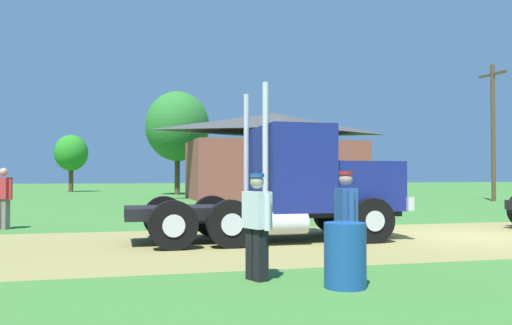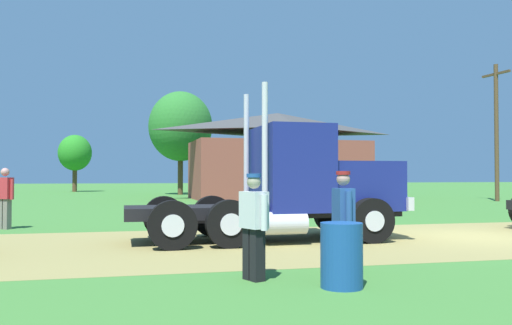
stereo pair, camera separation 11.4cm
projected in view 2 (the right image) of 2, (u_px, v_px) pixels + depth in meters
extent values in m
plane|color=#3D7730|center=(474.00, 237.00, 13.70)|extent=(200.00, 200.00, 0.00)
cube|color=olive|center=(474.00, 237.00, 13.70)|extent=(120.00, 6.87, 0.01)
cube|color=black|center=(264.00, 211.00, 12.97)|extent=(6.69, 1.64, 0.28)
cube|color=navy|center=(354.00, 186.00, 13.57)|extent=(1.88, 2.08, 1.22)
cube|color=silver|center=(389.00, 202.00, 13.80)|extent=(0.19, 2.26, 0.32)
cube|color=navy|center=(290.00, 168.00, 13.16)|extent=(1.60, 2.37, 2.09)
cube|color=#2D3D4C|center=(321.00, 152.00, 13.37)|extent=(0.06, 1.96, 0.92)
cylinder|color=silver|center=(246.00, 151.00, 13.85)|extent=(0.14, 0.14, 3.01)
cylinder|color=silver|center=(265.00, 148.00, 12.05)|extent=(0.14, 0.14, 3.01)
cylinder|color=silver|center=(284.00, 223.00, 12.01)|extent=(1.01, 0.53, 0.52)
cylinder|color=black|center=(333.00, 214.00, 14.66)|extent=(1.06, 0.31, 1.06)
cylinder|color=silver|center=(331.00, 213.00, 14.82)|extent=(0.48, 0.05, 0.48)
cylinder|color=black|center=(372.00, 221.00, 12.39)|extent=(1.06, 0.31, 1.06)
cylinder|color=silver|center=(375.00, 221.00, 12.23)|extent=(0.48, 0.05, 0.48)
cylinder|color=black|center=(164.00, 217.00, 13.53)|extent=(1.06, 0.31, 1.06)
cylinder|color=silver|center=(163.00, 216.00, 13.68)|extent=(0.48, 0.05, 0.48)
cylinder|color=black|center=(172.00, 225.00, 11.25)|extent=(1.06, 0.31, 1.06)
cylinder|color=silver|center=(173.00, 226.00, 11.10)|extent=(0.48, 0.05, 0.48)
cylinder|color=black|center=(212.00, 216.00, 13.83)|extent=(1.06, 0.31, 1.06)
cylinder|color=silver|center=(211.00, 215.00, 13.99)|extent=(0.48, 0.05, 0.48)
cylinder|color=black|center=(230.00, 224.00, 11.56)|extent=(1.06, 0.31, 1.06)
cylinder|color=silver|center=(231.00, 224.00, 11.40)|extent=(0.48, 0.05, 0.48)
cube|color=#264C8C|center=(343.00, 206.00, 8.57)|extent=(0.27, 0.39, 0.57)
sphere|color=tan|center=(343.00, 179.00, 8.58)|extent=(0.22, 0.22, 0.22)
cylinder|color=maroon|center=(343.00, 173.00, 8.58)|extent=(0.23, 0.23, 0.06)
cube|color=brown|center=(345.00, 249.00, 8.47)|extent=(0.18, 0.16, 0.81)
cube|color=brown|center=(342.00, 248.00, 8.63)|extent=(0.18, 0.16, 0.81)
cylinder|color=#264C8C|center=(349.00, 209.00, 8.33)|extent=(0.10, 0.10, 0.54)
cylinder|color=#264C8C|center=(338.00, 207.00, 8.80)|extent=(0.10, 0.10, 0.54)
cube|color=silver|center=(254.00, 210.00, 8.02)|extent=(0.40, 0.50, 0.56)
sphere|color=gray|center=(254.00, 182.00, 8.03)|extent=(0.21, 0.21, 0.21)
cylinder|color=#1E478C|center=(254.00, 176.00, 8.04)|extent=(0.22, 0.22, 0.06)
cube|color=black|center=(257.00, 255.00, 7.93)|extent=(0.23, 0.22, 0.79)
cube|color=black|center=(250.00, 253.00, 8.08)|extent=(0.23, 0.22, 0.79)
cylinder|color=silver|center=(264.00, 213.00, 7.81)|extent=(0.10, 0.10, 0.53)
cylinder|color=silver|center=(244.00, 211.00, 8.24)|extent=(0.10, 0.10, 0.53)
cube|color=#B22D33|center=(5.00, 188.00, 15.64)|extent=(0.51, 0.46, 0.64)
sphere|color=tan|center=(5.00, 172.00, 15.65)|extent=(0.24, 0.24, 0.24)
cube|color=slate|center=(7.00, 214.00, 15.59)|extent=(0.23, 0.24, 0.90)
cube|color=slate|center=(2.00, 214.00, 15.65)|extent=(0.23, 0.24, 0.90)
cylinder|color=#B22D33|center=(12.00, 189.00, 15.55)|extent=(0.10, 0.10, 0.60)
cylinder|color=#19478C|center=(342.00, 255.00, 7.47)|extent=(0.60, 0.60, 0.92)
cube|color=brown|center=(278.00, 170.00, 36.69)|extent=(11.81, 6.35, 3.93)
pyramid|color=#3E3E3E|center=(278.00, 123.00, 36.77)|extent=(12.40, 6.67, 1.35)
cube|color=black|center=(266.00, 183.00, 33.24)|extent=(1.80, 0.10, 2.20)
cylinder|color=brown|center=(496.00, 133.00, 32.83)|extent=(0.26, 0.26, 8.54)
cube|color=brown|center=(496.00, 74.00, 32.92)|extent=(0.39, 2.20, 0.14)
cylinder|color=#513823|center=(75.00, 179.00, 51.90)|extent=(0.44, 0.44, 2.55)
ellipsoid|color=#257E20|center=(75.00, 153.00, 51.96)|extent=(3.21, 3.21, 3.53)
cylinder|color=#513823|center=(180.00, 173.00, 44.16)|extent=(0.44, 0.44, 3.60)
ellipsoid|color=#297029|center=(181.00, 126.00, 44.26)|extent=(5.32, 5.32, 5.85)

